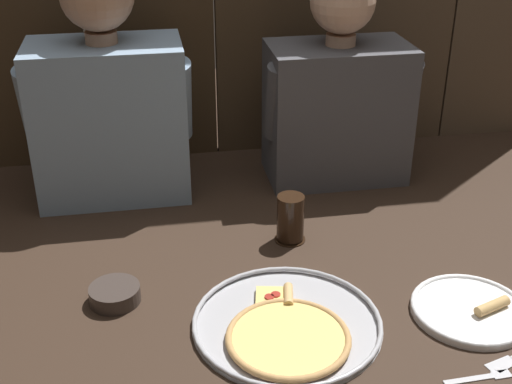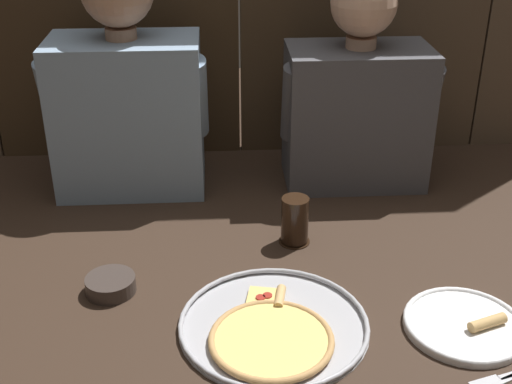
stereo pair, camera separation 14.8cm
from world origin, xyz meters
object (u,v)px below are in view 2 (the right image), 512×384
at_px(drinking_glass, 295,221).
at_px(diner_left, 126,89).
at_px(dipping_bowl, 110,285).
at_px(diner_right, 357,93).
at_px(dinner_plate, 465,324).
at_px(pizza_tray, 273,329).

distance_m(drinking_glass, diner_left, 0.58).
xyz_separation_m(dipping_bowl, diner_right, (0.62, 0.52, 0.24)).
relative_size(drinking_glass, dipping_bowl, 1.11).
height_order(dinner_plate, dipping_bowl, dipping_bowl).
relative_size(dinner_plate, diner_right, 0.41).
relative_size(dinner_plate, dipping_bowl, 2.24).
xyz_separation_m(dinner_plate, diner_right, (-0.10, 0.68, 0.25)).
height_order(drinking_glass, dipping_bowl, drinking_glass).
relative_size(dinner_plate, diner_left, 0.38).
bearing_deg(diner_left, pizza_tray, -63.46).
bearing_deg(drinking_glass, dinner_plate, -48.95).
bearing_deg(dinner_plate, drinking_glass, 131.05).
distance_m(dinner_plate, diner_right, 0.73).
bearing_deg(diner_left, dinner_plate, -43.47).
distance_m(dinner_plate, dipping_bowl, 0.74).
height_order(dinner_plate, diner_right, diner_right).
xyz_separation_m(dinner_plate, drinking_glass, (-0.30, 0.35, 0.05)).
bearing_deg(diner_right, dipping_bowl, -140.27).
height_order(dipping_bowl, diner_right, diner_right).
bearing_deg(pizza_tray, dipping_bowl, 155.05).
height_order(pizza_tray, dinner_plate, dinner_plate).
distance_m(dipping_bowl, diner_left, 0.58).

